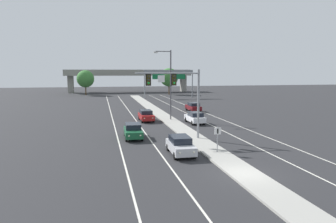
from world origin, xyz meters
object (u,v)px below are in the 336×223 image
car_oncoming_red (146,115)px  car_oncoming_green (133,131)px  median_sign_post (218,136)px  car_receding_white (195,117)px  street_lamp_median (169,81)px  highway_sign_gantry (169,75)px  tree_far_right_c (169,77)px  tree_far_left_b (85,78)px  car_receding_darkred (193,107)px  tree_far_left_c (85,79)px  overhead_signal_mast (179,89)px  car_oncoming_silver (180,145)px

car_oncoming_red → car_oncoming_green: bearing=-104.7°
median_sign_post → car_receding_white: median_sign_post is taller
street_lamp_median → highway_sign_gantry: 38.98m
tree_far_right_c → tree_far_left_b: tree_far_right_c is taller
street_lamp_median → car_receding_darkred: street_lamp_median is taller
street_lamp_median → car_receding_white: bearing=-49.4°
car_oncoming_green → tree_far_left_b: tree_far_left_b is taller
tree_far_right_c → tree_far_left_b: (-25.46, 16.45, -0.56)m
car_oncoming_green → car_receding_white: size_ratio=1.00×
car_oncoming_red → tree_far_left_c: bearing=101.2°
median_sign_post → highway_sign_gantry: (8.01, 57.57, 4.58)m
car_receding_white → tree_far_left_b: bearing=103.9°
car_oncoming_red → car_receding_darkred: same height
overhead_signal_mast → tree_far_right_c: 65.40m
car_receding_darkred → overhead_signal_mast: bearing=-110.1°
car_receding_darkred → highway_sign_gantry: size_ratio=0.34×
car_oncoming_green → car_receding_darkred: (12.91, 20.94, 0.00)m
overhead_signal_mast → tree_far_left_c: bearing=100.3°
tree_far_left_b → car_receding_white: bearing=-76.1°
street_lamp_median → tree_far_right_c: (10.89, 50.72, -0.52)m
street_lamp_median → car_oncoming_green: size_ratio=2.22×
street_lamp_median → car_oncoming_green: street_lamp_median is taller
car_oncoming_silver → tree_far_left_c: 73.39m
car_oncoming_silver → highway_sign_gantry: 58.54m
car_oncoming_silver → tree_far_left_b: size_ratio=0.62×
car_oncoming_green → street_lamp_median: bearing=60.8°
car_receding_darkred → street_lamp_median: bearing=-124.4°
median_sign_post → car_receding_white: 16.31m
car_oncoming_green → overhead_signal_mast: bearing=-22.9°
car_oncoming_red → tree_far_left_c: 54.53m
street_lamp_median → car_oncoming_red: street_lamp_median is taller
street_lamp_median → tree_far_left_b: size_ratio=1.39×
tree_far_left_b → overhead_signal_mast: bearing=-81.1°
tree_far_left_c → median_sign_post: bearing=-79.0°
car_oncoming_red → tree_far_left_b: (-11.16, 67.13, 3.89)m
car_oncoming_red → highway_sign_gantry: size_ratio=0.34×
car_receding_darkred → tree_far_right_c: 41.75m
tree_far_left_c → tree_far_left_b: 13.80m
car_oncoming_red → car_receding_white: bearing=-28.6°
car_receding_white → highway_sign_gantry: highway_sign_gantry is taller
highway_sign_gantry → tree_far_right_c: size_ratio=1.65×
street_lamp_median → tree_far_right_c: size_ratio=1.24×
car_oncoming_red → median_sign_post: bearing=-79.8°
car_receding_darkred → tree_far_left_c: size_ratio=0.61×
car_oncoming_green → highway_sign_gantry: highway_sign_gantry is taller
car_oncoming_green → car_oncoming_red: (3.04, 11.54, 0.00)m
street_lamp_median → tree_far_right_c: street_lamp_median is taller
car_oncoming_silver → tree_far_left_b: tree_far_left_b is taller
car_oncoming_silver → tree_far_left_c: tree_far_left_c is taller
overhead_signal_mast → tree_far_right_c: size_ratio=0.89×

